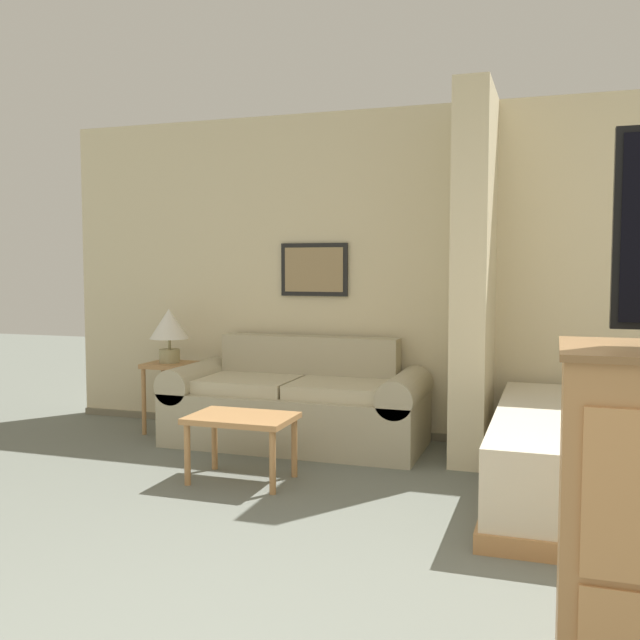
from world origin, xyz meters
name	(u,v)px	position (x,y,z in m)	size (l,w,h in m)	color
wall_back	(434,276)	(0.00, 3.91, 1.29)	(6.41, 0.16, 2.60)	beige
wall_partition_pillar	(474,276)	(0.36, 3.46, 1.30)	(0.24, 0.79, 2.60)	beige
couch	(297,404)	(-0.97, 3.42, 0.30)	(1.97, 0.84, 0.81)	#B7AD8E
coffee_table	(242,424)	(-0.97, 2.41, 0.37)	(0.65, 0.45, 0.42)	#B27F4C
side_table	(170,377)	(-2.10, 3.46, 0.45)	(0.37, 0.37, 0.58)	#B27F4C
table_lamp	(169,327)	(-2.10, 3.46, 0.87)	(0.32, 0.32, 0.44)	tan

